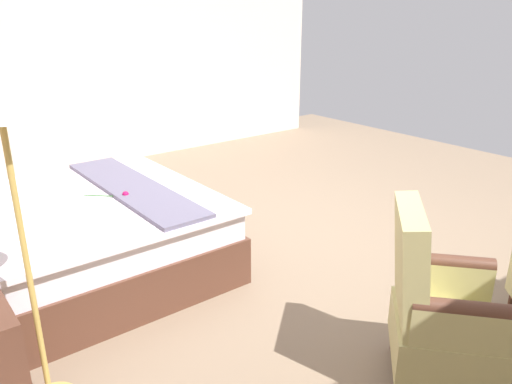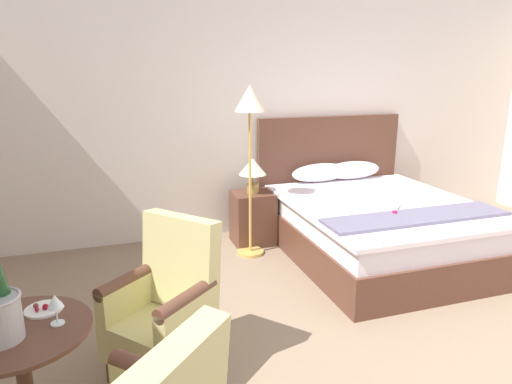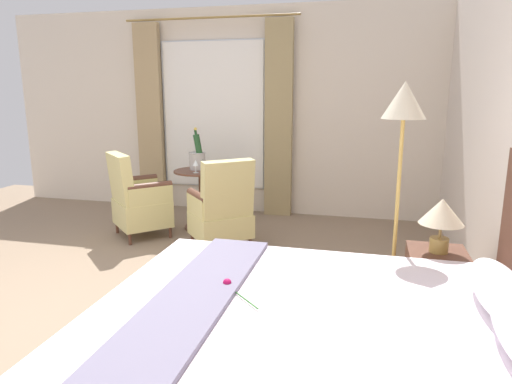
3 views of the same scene
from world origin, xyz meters
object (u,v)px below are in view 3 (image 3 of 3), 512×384
Objects in this scene: bed at (323,357)px; floor_lamp_brass at (403,126)px; wine_glass_near_bucket at (196,163)px; side_table_round at (202,195)px; bedside_lamp at (442,215)px; nightstand at (435,291)px; armchair_facing_bed at (137,201)px; snack_plate at (210,171)px; armchair_by_window at (222,211)px; wine_glass_near_edge at (214,163)px; champagne_bucket at (198,158)px.

bed is 1.29× the size of floor_lamp_brass.
side_table_round is at bearing 179.78° from wine_glass_near_bucket.
floor_lamp_brass reaches higher than bedside_lamp.
bed reaches higher than nightstand.
side_table_round is (-1.80, -2.17, -1.01)m from floor_lamp_brass.
side_table_round is at bearing 128.10° from armchair_facing_bed.
armchair_by_window is (0.63, 0.35, -0.29)m from snack_plate.
floor_lamp_brass reaches higher than side_table_round.
side_table_round is at bearing -121.94° from snack_plate.
wine_glass_near_edge reaches higher than nightstand.
armchair_facing_bed is at bearing -115.18° from bedside_lamp.
side_table_round is 1.43× the size of champagne_bucket.
bed is 3.49m from side_table_round.
bed reaches higher than wine_glass_near_edge.
armchair_facing_bed reaches higher than wine_glass_near_edge.
floor_lamp_brass is at bearing 57.26° from armchair_by_window.
bed is 3.86× the size of nightstand.
wine_glass_near_edge is at bearing -155.78° from armchair_by_window.
champagne_bucket is (-3.06, -1.84, 0.53)m from bed.
armchair_by_window is (0.72, 0.50, 0.02)m from side_table_round.
bed is at bearing -31.68° from bedside_lamp.
champagne_bucket is at bearing -148.99° from bed.
bed is 1.28m from nightstand.
bed is at bearing -17.87° from floor_lamp_brass.
snack_plate is (0.09, 0.15, 0.32)m from side_table_round.
nightstand is at bearing 148.32° from bed.
bedside_lamp is 0.52× the size of side_table_round.
nightstand is 1.53× the size of bedside_lamp.
bedside_lamp reaches higher than snack_plate.
champagne_bucket is at bearing -144.18° from armchair_by_window.
bed is at bearing 32.08° from wine_glass_near_bucket.
bed is at bearing 31.01° from champagne_bucket.
bed is 3.36m from snack_plate.
bed is 5.91× the size of bedside_lamp.
side_table_round is at bearing 50.52° from champagne_bucket.
snack_plate is at bearing -128.38° from nightstand.
champagne_bucket reaches higher than snack_plate.
champagne_bucket is at bearing -124.23° from snack_plate.
nightstand is 0.33× the size of floor_lamp_brass.
champagne_bucket is (-1.96, -2.51, 0.58)m from nightstand.
wine_glass_near_bucket is at bearing 15.10° from champagne_bucket.
nightstand is 3.06m from wine_glass_near_bucket.
wine_glass_near_edge is at bearing -130.42° from nightstand.
bedside_lamp is at bearing 148.32° from bed.
nightstand is at bearing 51.96° from champagne_bucket.
bed is 1.67m from floor_lamp_brass.
side_table_round is 4.82× the size of wine_glass_near_bucket.
floor_lamp_brass reaches higher than snack_plate.
floor_lamp_brass is 12.72× the size of wine_glass_near_edge.
nightstand is at bearing 49.58° from wine_glass_near_edge.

